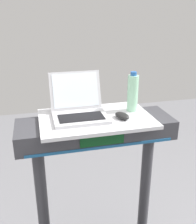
% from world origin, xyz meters
% --- Properties ---
extents(desk_board, '(0.63, 0.41, 0.02)m').
position_xyz_m(desk_board, '(0.00, 0.70, 1.19)').
color(desk_board, silver).
rests_on(desk_board, treadmill_base).
extents(laptop, '(0.30, 0.31, 0.23)m').
position_xyz_m(laptop, '(-0.09, 0.74, 1.25)').
color(laptop, '#B7B7BC').
rests_on(laptop, desk_board).
extents(computer_mouse, '(0.09, 0.11, 0.03)m').
position_xyz_m(computer_mouse, '(0.14, 0.64, 1.22)').
color(computer_mouse, black).
rests_on(computer_mouse, desk_board).
extents(water_bottle, '(0.06, 0.06, 0.24)m').
position_xyz_m(water_bottle, '(0.24, 0.75, 1.31)').
color(water_bottle, '#9EDBB2').
rests_on(water_bottle, desk_board).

